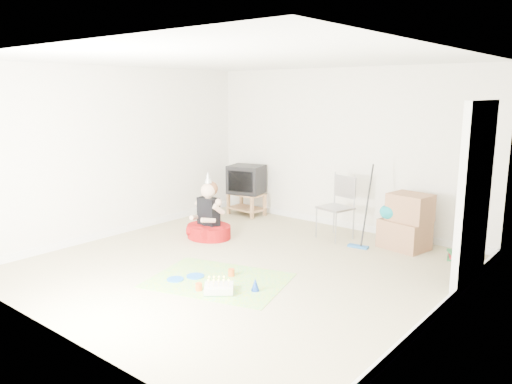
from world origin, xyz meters
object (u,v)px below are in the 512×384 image
Objects in this scene: crt_tv at (246,179)px; seated_woman at (209,223)px; cardboard_boxes at (406,222)px; folding_chair at (335,208)px; birthday_cake at (219,289)px; tv_stand at (246,202)px.

crt_tv is 1.63m from seated_woman.
seated_woman is (-2.57, -1.39, -0.16)m from cardboard_boxes.
seated_woman is at bearing -151.58° from cardboard_boxes.
folding_chair is (2.02, -0.29, -0.18)m from crt_tv.
folding_chair reaches higher than birthday_cake.
tv_stand is 1.63× the size of birthday_cake.
seated_woman is (0.50, -1.49, -0.43)m from crt_tv.
cardboard_boxes is (3.06, -0.10, 0.14)m from tv_stand.
tv_stand is 0.42m from crt_tv.
cardboard_boxes is at bearing 71.45° from birthday_cake.
seated_woman is (0.50, -1.49, -0.02)m from tv_stand.
cardboard_boxes is 2.92m from seated_woman.
tv_stand is 3.07m from cardboard_boxes.
seated_woman is 2.53× the size of birthday_cake.
tv_stand is at bearing 125.30° from birthday_cake.
crt_tv reaches higher than cardboard_boxes.
tv_stand is 0.65× the size of seated_woman.
crt_tv is at bearing 108.44° from seated_woman.
crt_tv is 0.60× the size of folding_chair.
seated_woman reaches higher than birthday_cake.
crt_tv is 3.08m from cardboard_boxes.
crt_tv is 3.69m from birthday_cake.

